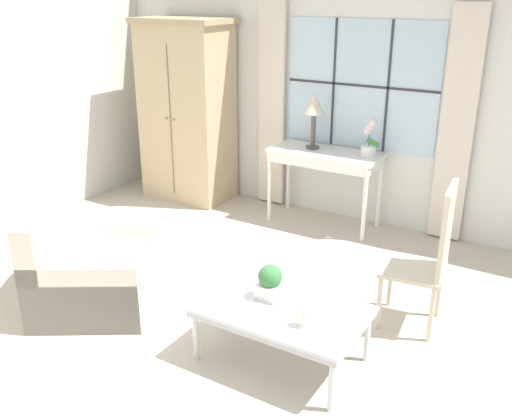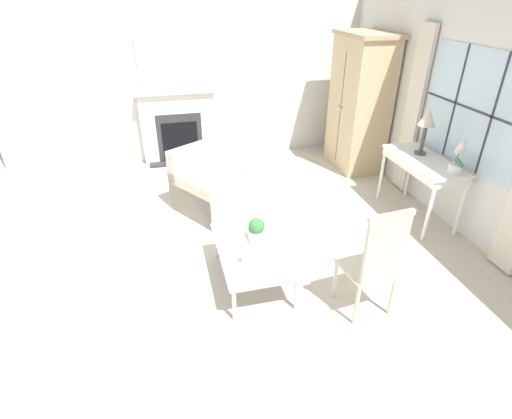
{
  "view_description": "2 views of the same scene",
  "coord_description": "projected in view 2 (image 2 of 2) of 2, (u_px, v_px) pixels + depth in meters",
  "views": [
    {
      "loc": [
        2.15,
        -2.65,
        2.41
      ],
      "look_at": [
        0.19,
        0.6,
        0.93
      ],
      "focal_mm": 40.0,
      "sensor_mm": 36.0,
      "label": 1
    },
    {
      "loc": [
        3.77,
        -0.48,
        2.71
      ],
      "look_at": [
        0.4,
        0.35,
        0.74
      ],
      "focal_mm": 28.0,
      "sensor_mm": 36.0,
      "label": 2
    }
  ],
  "objects": [
    {
      "name": "coffee_table",
      "position": [
        253.0,
        251.0,
        4.0
      ],
      "size": [
        1.11,
        0.69,
        0.42
      ],
      "color": "silver",
      "rests_on": "ground_plane"
    },
    {
      "name": "side_chair_wooden",
      "position": [
        376.0,
        260.0,
        3.47
      ],
      "size": [
        0.48,
        0.48,
        1.14
      ],
      "color": "beige",
      "rests_on": "ground_plane"
    },
    {
      "name": "ground_plane",
      "position": [
        218.0,
        252.0,
        4.63
      ],
      "size": [
        14.0,
        14.0,
        0.0
      ],
      "primitive_type": "plane",
      "color": "#BCB2A3"
    },
    {
      "name": "table_lamp",
      "position": [
        427.0,
        120.0,
        4.91
      ],
      "size": [
        0.22,
        0.22,
        0.59
      ],
      "color": "#4C4742",
      "rests_on": "console_table"
    },
    {
      "name": "potted_plant_small",
      "position": [
        257.0,
        229.0,
        4.05
      ],
      "size": [
        0.17,
        0.17,
        0.25
      ],
      "color": "white",
      "rests_on": "coffee_table"
    },
    {
      "name": "armoire",
      "position": [
        359.0,
        103.0,
        6.34
      ],
      "size": [
        1.08,
        0.68,
        2.1
      ],
      "color": "tan",
      "rests_on": "ground_plane"
    },
    {
      "name": "console_table",
      "position": [
        424.0,
        166.0,
        5.01
      ],
      "size": [
        1.18,
        0.52,
        0.81
      ],
      "color": "white",
      "rests_on": "ground_plane"
    },
    {
      "name": "fireplace",
      "position": [
        178.0,
        121.0,
        6.7
      ],
      "size": [
        0.34,
        1.31,
        2.05
      ],
      "color": "#2D2D33",
      "rests_on": "ground_plane"
    },
    {
      "name": "pillar_candle",
      "position": [
        245.0,
        258.0,
        3.73
      ],
      "size": [
        0.1,
        0.1,
        0.15
      ],
      "color": "silver",
      "rests_on": "coffee_table"
    },
    {
      "name": "armchair_upholstered",
      "position": [
        214.0,
        189.0,
        5.44
      ],
      "size": [
        1.22,
        1.24,
        0.84
      ],
      "color": "beige",
      "rests_on": "ground_plane"
    },
    {
      "name": "wall_left",
      "position": [
        221.0,
        74.0,
        6.62
      ],
      "size": [
        0.06,
        7.2,
        2.8
      ],
      "primitive_type": "cube",
      "color": "silver",
      "rests_on": "ground_plane"
    },
    {
      "name": "wall_back_windowed",
      "position": [
        473.0,
        117.0,
        4.57
      ],
      "size": [
        7.2,
        0.14,
        2.8
      ],
      "color": "silver",
      "rests_on": "ground_plane"
    },
    {
      "name": "potted_orchid",
      "position": [
        457.0,
        160.0,
        4.54
      ],
      "size": [
        0.19,
        0.15,
        0.39
      ],
      "color": "white",
      "rests_on": "console_table"
    }
  ]
}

